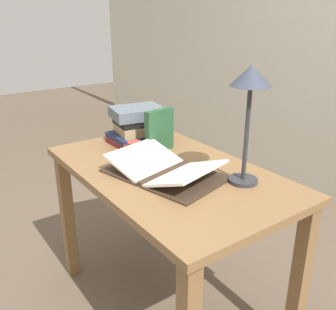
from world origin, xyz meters
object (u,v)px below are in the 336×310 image
open_book (165,170)px  book_standing_upright (159,131)px  book_stack_tall (137,125)px  coffee_mug (134,150)px  reading_lamp (250,90)px

open_book → book_standing_upright: book_standing_upright is taller
open_book → book_stack_tall: bearing=149.3°
open_book → coffee_mug: (-0.25, -0.00, 0.02)m
book_stack_tall → reading_lamp: (0.70, 0.09, 0.29)m
book_standing_upright → coffee_mug: book_standing_upright is taller
open_book → coffee_mug: bearing=166.4°
book_stack_tall → reading_lamp: bearing=7.0°
book_standing_upright → book_stack_tall: bearing=175.7°
book_stack_tall → coffee_mug: (0.20, -0.14, -0.05)m
book_stack_tall → reading_lamp: reading_lamp is taller
open_book → book_standing_upright: size_ratio=2.58×
open_book → book_stack_tall: book_stack_tall is taller
open_book → coffee_mug: open_book is taller
book_stack_tall → coffee_mug: size_ratio=3.28×
open_book → book_stack_tall: (-0.45, 0.14, 0.07)m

